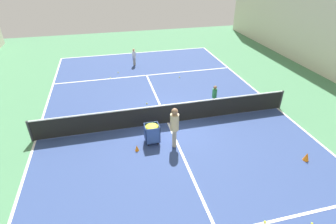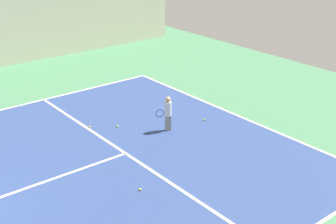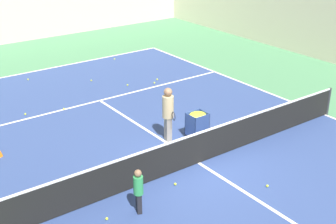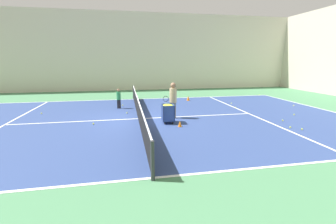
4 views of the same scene
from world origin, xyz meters
name	(u,v)px [view 1 (image 1 of 4)]	position (x,y,z in m)	size (l,w,h in m)	color
ground_plane	(168,123)	(0.00, 0.00, 0.00)	(36.74, 36.74, 0.00)	#477F56
court_playing_area	(168,123)	(0.00, 0.00, 0.00)	(11.83, 21.88, 0.00)	navy
line_baseline_near	(137,53)	(0.00, -10.94, 0.01)	(11.83, 0.10, 0.00)	white
line_sideline_left	(277,108)	(-5.92, 0.00, 0.01)	(0.10, 21.88, 0.00)	white
line_sideline_right	(35,141)	(5.92, 0.00, 0.01)	(0.10, 21.88, 0.00)	white
line_service_near	(147,75)	(0.00, -6.02, 0.01)	(11.83, 0.10, 0.00)	white
line_centre_service	(168,123)	(0.00, 0.00, 0.01)	(0.10, 12.04, 0.00)	white
tennis_net	(168,114)	(0.00, 0.00, 0.53)	(12.13, 0.10, 1.01)	#2D2D33
player_near_baseline	(134,56)	(0.53, -8.12, 0.71)	(0.33, 0.59, 1.23)	gray
coach_at_net	(175,125)	(0.15, 1.73, 1.03)	(0.44, 0.72, 1.79)	gray
child_midcourt	(214,95)	(-2.73, -1.00, 0.69)	(0.30, 0.30, 1.20)	black
ball_cart	(152,130)	(1.01, 1.32, 0.62)	(0.60, 0.53, 0.89)	#2D478C
training_cone_0	(307,157)	(-4.59, 3.87, 0.17)	(0.23, 0.23, 0.34)	orange
training_cone_1	(137,148)	(1.73, 1.71, 0.14)	(0.17, 0.17, 0.27)	orange
tennis_ball_0	(229,106)	(-3.52, -0.81, 0.04)	(0.07, 0.07, 0.07)	yellow
tennis_ball_1	(118,72)	(1.83, -6.90, 0.04)	(0.07, 0.07, 0.07)	yellow
tennis_ball_3	(134,58)	(0.35, -9.67, 0.04)	(0.07, 0.07, 0.07)	yellow
tennis_ball_6	(265,222)	(-1.51, 6.00, 0.04)	(0.07, 0.07, 0.07)	yellow
tennis_ball_7	(179,77)	(-2.03, -5.14, 0.04)	(0.07, 0.07, 0.07)	yellow
tennis_ball_8	(110,78)	(2.38, -6.12, 0.04)	(0.07, 0.07, 0.07)	yellow
tennis_ball_9	(312,223)	(-2.84, 6.38, 0.04)	(0.07, 0.07, 0.07)	yellow
tennis_ball_13	(190,113)	(-1.27, -0.55, 0.04)	(0.07, 0.07, 0.07)	yellow
tennis_ball_14	(147,104)	(0.67, -2.08, 0.04)	(0.07, 0.07, 0.07)	yellow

